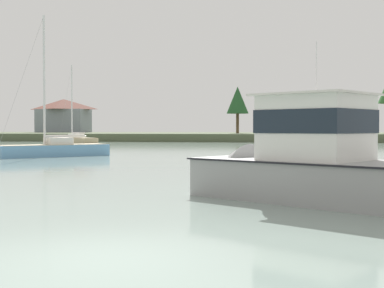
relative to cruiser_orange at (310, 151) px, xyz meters
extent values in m
plane|color=gray|center=(-4.36, -30.65, -0.57)|extent=(416.51, 416.51, 0.00)
cube|color=#4C563D|center=(-4.36, 67.60, 0.07)|extent=(187.43, 43.16, 1.28)
cube|color=orange|center=(-0.83, 0.01, -0.39)|extent=(6.94, 2.38, 1.30)
cone|color=orange|center=(2.63, -0.03, -0.39)|extent=(1.96, 2.10, 2.08)
cube|color=silver|center=(-0.83, 0.01, 0.23)|extent=(7.08, 2.48, 0.05)
cube|color=silver|center=(-0.40, 0.00, 1.02)|extent=(2.57, 1.87, 1.51)
cube|color=#19232D|center=(-0.40, 0.00, 1.17)|extent=(2.62, 1.91, 0.54)
cube|color=beige|center=(-0.40, 0.00, 1.80)|extent=(2.87, 2.17, 0.06)
cylinder|color=silver|center=(-0.40, 0.00, 2.61)|extent=(0.03, 0.03, 1.55)
cube|color=tan|center=(-31.96, 36.34, -0.45)|extent=(8.51, 7.34, 1.36)
cube|color=#CCB78E|center=(-31.96, 36.34, 0.25)|extent=(7.92, 6.79, 0.04)
cube|color=silver|center=(-31.61, 36.06, 0.54)|extent=(2.47, 2.39, 0.54)
cylinder|color=silver|center=(-32.53, 36.78, 5.51)|extent=(0.18, 0.18, 10.49)
cylinder|color=silver|center=(-31.11, 35.68, 0.91)|extent=(2.92, 2.31, 0.14)
cylinder|color=silver|center=(-31.11, 35.68, 0.96)|extent=(2.64, 2.09, 0.14)
cylinder|color=#999999|center=(-33.95, 37.88, 5.49)|extent=(2.86, 2.22, 10.45)
cube|color=gray|center=(-0.02, -23.18, -0.30)|extent=(8.99, 7.36, 1.87)
cone|color=gray|center=(-3.68, -20.77, -0.30)|extent=(3.56, 3.64, 2.74)
cube|color=black|center=(-0.02, -23.18, 0.60)|extent=(9.20, 7.56, 0.05)
cube|color=silver|center=(-0.62, -22.79, 1.58)|extent=(3.58, 3.51, 1.89)
cube|color=#19232D|center=(-0.62, -22.79, 1.77)|extent=(3.65, 3.58, 0.68)
cube|color=beige|center=(-0.62, -22.79, 2.55)|extent=(4.06, 4.01, 0.06)
cylinder|color=silver|center=(-0.62, -22.79, 3.35)|extent=(0.03, 0.03, 1.54)
cube|color=#669ECC|center=(-19.15, 0.30, -0.44)|extent=(7.32, 7.76, 1.49)
cube|color=#CCB78E|center=(-19.15, 0.30, 0.33)|extent=(6.79, 7.21, 0.04)
cube|color=silver|center=(-18.86, 0.62, 0.60)|extent=(2.26, 2.29, 0.52)
cylinder|color=silver|center=(-19.61, -0.21, 5.20)|extent=(0.17, 0.17, 9.71)
cylinder|color=silver|center=(-18.45, 1.06, 0.96)|extent=(2.41, 2.64, 0.14)
cylinder|color=silver|center=(-18.45, 1.06, 1.01)|extent=(2.18, 2.39, 0.14)
cylinder|color=#999999|center=(-20.77, -1.49, 5.17)|extent=(2.33, 2.57, 9.66)
sphere|color=red|center=(6.42, 32.65, -0.51)|extent=(0.36, 0.36, 0.36)
torus|color=#333338|center=(6.42, 32.65, -0.29)|extent=(0.12, 0.12, 0.02)
sphere|color=orange|center=(-1.24, 8.81, -0.51)|extent=(0.35, 0.35, 0.35)
torus|color=#333338|center=(-1.24, 8.81, -0.30)|extent=(0.12, 0.12, 0.02)
cylinder|color=brown|center=(-10.65, 59.82, 3.60)|extent=(0.53, 0.53, 5.78)
cone|color=#235128|center=(-10.65, 59.82, 6.66)|extent=(3.94, 3.94, 4.82)
cube|color=gray|center=(-51.20, 77.74, 3.27)|extent=(10.60, 7.16, 5.11)
pyramid|color=brown|center=(-51.20, 77.74, 6.97)|extent=(11.44, 7.73, 2.29)
camera|label=1|loc=(-1.37, -39.50, 1.56)|focal=52.02mm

